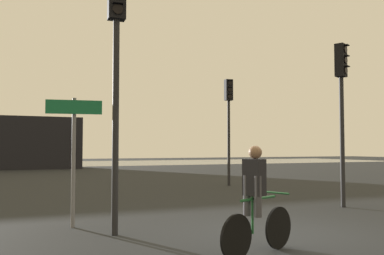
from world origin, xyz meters
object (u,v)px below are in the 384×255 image
(traffic_light_far_right, at_px, (229,112))
(direction_sign_post, at_px, (74,143))
(traffic_light_near_left, at_px, (116,52))
(cyclist, at_px, (256,200))
(traffic_light_near_right, at_px, (342,93))

(traffic_light_far_right, relative_size, direction_sign_post, 1.74)
(traffic_light_near_left, xyz_separation_m, cyclist, (1.56, -2.30, -2.55))
(cyclist, bearing_deg, traffic_light_near_left, -167.33)
(traffic_light_near_right, distance_m, direction_sign_post, 7.24)
(cyclist, bearing_deg, traffic_light_near_right, 103.64)
(direction_sign_post, bearing_deg, traffic_light_near_right, -169.02)
(traffic_light_near_right, bearing_deg, cyclist, 8.75)
(direction_sign_post, xyz_separation_m, cyclist, (2.16, -3.37, -0.88))
(traffic_light_far_right, relative_size, traffic_light_near_right, 1.02)
(traffic_light_near_left, relative_size, direction_sign_post, 1.88)
(traffic_light_near_right, bearing_deg, traffic_light_far_right, -119.49)
(traffic_light_near_left, relative_size, cyclist, 3.01)
(traffic_light_near_left, bearing_deg, traffic_light_far_right, -125.54)
(direction_sign_post, relative_size, cyclist, 1.60)
(traffic_light_near_left, bearing_deg, direction_sign_post, -56.85)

